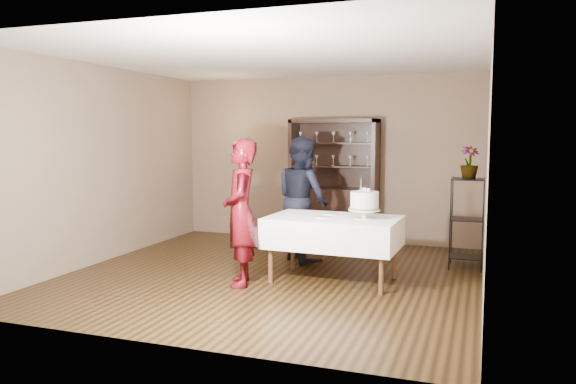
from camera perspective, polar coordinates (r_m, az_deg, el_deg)
name	(u,v)px	position (r m, az deg, el deg)	size (l,w,h in m)	color
floor	(273,275)	(7.14, -1.56, -8.41)	(5.00, 5.00, 0.00)	black
ceiling	(272,57)	(6.98, -1.63, 13.59)	(5.00, 5.00, 0.00)	silver
back_wall	(326,159)	(9.31, 3.91, 3.35)	(5.00, 0.02, 2.70)	brown
wall_left	(104,164)	(8.17, -18.23, 2.70)	(0.02, 5.00, 2.70)	brown
wall_right	(487,173)	(6.48, 19.55, 1.87)	(0.02, 5.00, 2.70)	brown
china_hutch	(334,202)	(9.08, 4.68, -1.07)	(1.40, 0.48, 2.00)	black
plant_etagere	(467,219)	(7.75, 17.72, -2.65)	(0.42, 0.42, 1.20)	black
cake_table	(333,232)	(6.78, 4.64, -4.09)	(1.59, 1.02, 0.78)	white
woman	(241,212)	(6.56, -4.82, -2.09)	(0.63, 0.41, 1.72)	#3A050E
man	(303,199)	(7.82, 1.48, -0.69)	(0.84, 0.66, 1.73)	black
cake	(364,202)	(6.59, 7.78, -1.01)	(0.37, 0.37, 0.51)	white
plate_near	(323,217)	(6.67, 3.62, -2.58)	(0.19, 0.19, 0.01)	white
plate_far	(331,214)	(6.93, 4.36, -2.26)	(0.19, 0.19, 0.01)	white
potted_plant	(469,163)	(7.65, 17.95, 2.87)	(0.24, 0.24, 0.42)	#477035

